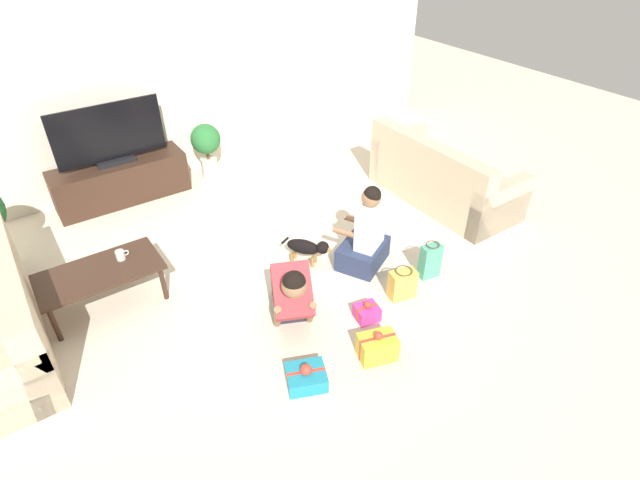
% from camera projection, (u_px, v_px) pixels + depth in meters
% --- Properties ---
extents(ground_plane, '(16.00, 16.00, 0.00)m').
position_uv_depth(ground_plane, '(274.00, 273.00, 5.04)').
color(ground_plane, beige).
extents(wall_back, '(8.40, 0.06, 2.60)m').
position_uv_depth(wall_back, '(159.00, 77.00, 6.05)').
color(wall_back, beige).
rests_on(wall_back, ground_plane).
extents(sofa_right, '(0.85, 1.82, 0.84)m').
position_uv_depth(sofa_right, '(442.00, 179.00, 6.04)').
color(sofa_right, '#C6B293').
rests_on(sofa_right, ground_plane).
extents(coffee_table, '(1.06, 0.56, 0.40)m').
position_uv_depth(coffee_table, '(100.00, 274.00, 4.46)').
color(coffee_table, '#382319').
rests_on(coffee_table, ground_plane).
extents(tv_console, '(1.56, 0.47, 0.50)m').
position_uv_depth(tv_console, '(121.00, 181.00, 6.09)').
color(tv_console, '#382319').
rests_on(tv_console, ground_plane).
extents(tv, '(1.25, 0.20, 0.71)m').
position_uv_depth(tv, '(110.00, 137.00, 5.76)').
color(tv, black).
rests_on(tv, tv_console).
extents(potted_plant_back_right, '(0.39, 0.39, 0.73)m').
position_uv_depth(potted_plant_back_right, '(206.00, 144.00, 6.45)').
color(potted_plant_back_right, beige).
rests_on(potted_plant_back_right, ground_plane).
extents(person_kneeling, '(0.59, 0.80, 0.77)m').
position_uv_depth(person_kneeling, '(291.00, 293.00, 4.29)').
color(person_kneeling, '#23232D').
rests_on(person_kneeling, ground_plane).
extents(person_sitting, '(0.65, 0.61, 0.91)m').
position_uv_depth(person_sitting, '(366.00, 237.00, 4.99)').
color(person_sitting, '#283351').
rests_on(person_sitting, ground_plane).
extents(dog, '(0.35, 0.44, 0.30)m').
position_uv_depth(dog, '(308.00, 247.00, 5.06)').
color(dog, black).
rests_on(dog, ground_plane).
extents(gift_box_a, '(0.35, 0.29, 0.28)m').
position_uv_depth(gift_box_a, '(377.00, 347.00, 4.08)').
color(gift_box_a, yellow).
rests_on(gift_box_a, ground_plane).
extents(gift_box_b, '(0.38, 0.36, 0.20)m').
position_uv_depth(gift_box_b, '(306.00, 377.00, 3.88)').
color(gift_box_b, teal).
rests_on(gift_box_b, ground_plane).
extents(gift_box_c, '(0.23, 0.22, 0.19)m').
position_uv_depth(gift_box_c, '(367.00, 312.00, 4.48)').
color(gift_box_c, '#CC3389').
rests_on(gift_box_c, ground_plane).
extents(gift_bag_a, '(0.22, 0.15, 0.39)m').
position_uv_depth(gift_bag_a, '(430.00, 261.00, 4.90)').
color(gift_bag_a, '#4CA384').
rests_on(gift_bag_a, ground_plane).
extents(gift_bag_b, '(0.27, 0.19, 0.31)m').
position_uv_depth(gift_bag_b, '(402.00, 284.00, 4.67)').
color(gift_bag_b, '#E5B74C').
rests_on(gift_bag_b, ground_plane).
extents(mug, '(0.12, 0.08, 0.09)m').
position_uv_depth(mug, '(121.00, 255.00, 4.55)').
color(mug, silver).
rests_on(mug, coffee_table).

